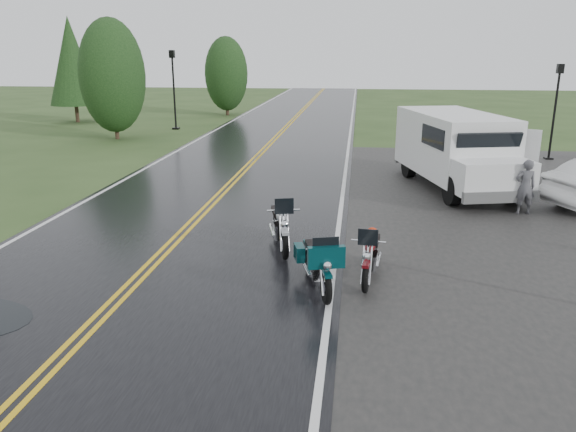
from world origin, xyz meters
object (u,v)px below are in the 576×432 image
object	(u,v)px
motorcycle_silver	(285,233)
lamp_post_far_right	(555,112)
motorcycle_red	(366,265)
motorcycle_teal	(326,275)
lamp_post_far_left	(174,90)
van_white	(455,164)
person_at_van	(525,188)

from	to	relation	value
motorcycle_silver	lamp_post_far_right	xyz separation A→B (m)	(9.38, 13.05, 1.30)
motorcycle_red	lamp_post_far_right	xyz separation A→B (m)	(7.68, 14.56, 1.36)
motorcycle_red	lamp_post_far_right	bearing A→B (deg)	68.68
motorcycle_teal	motorcycle_red	bearing A→B (deg)	24.64
lamp_post_far_left	motorcycle_silver	bearing A→B (deg)	-66.18
van_white	person_at_van	world-z (taller)	van_white
person_at_van	lamp_post_far_left	distance (m)	21.94
lamp_post_far_right	motorcycle_silver	bearing A→B (deg)	-125.71
motorcycle_silver	motorcycle_red	bearing A→B (deg)	-55.67
motorcycle_red	lamp_post_far_left	xyz separation A→B (m)	(-10.67, 21.84, 1.64)
motorcycle_red	person_at_van	world-z (taller)	person_at_van
motorcycle_red	motorcycle_teal	xyz separation A→B (m)	(-0.69, -0.58, 0.02)
van_white	motorcycle_teal	bearing A→B (deg)	-128.38
motorcycle_red	person_at_van	distance (m)	7.33
person_at_van	lamp_post_far_left	world-z (taller)	lamp_post_far_left
motorcycle_teal	lamp_post_far_right	world-z (taller)	lamp_post_far_right
van_white	lamp_post_far_left	bearing A→B (deg)	116.78
van_white	lamp_post_far_right	distance (m)	9.52
motorcycle_red	van_white	world-z (taller)	van_white
lamp_post_far_right	motorcycle_red	bearing A→B (deg)	-117.82
motorcycle_red	motorcycle_teal	size ratio (longest dim) A/B	0.97
motorcycle_teal	motorcycle_silver	world-z (taller)	motorcycle_silver
motorcycle_teal	person_at_van	world-z (taller)	person_at_van
van_white	lamp_post_far_right	size ratio (longest dim) A/B	1.62
motorcycle_teal	van_white	bearing A→B (deg)	50.25
person_at_van	lamp_post_far_left	xyz separation A→B (m)	(-15.01, 15.93, 1.47)
van_white	lamp_post_far_right	world-z (taller)	lamp_post_far_right
motorcycle_teal	lamp_post_far_left	bearing A→B (deg)	98.51
motorcycle_red	lamp_post_far_left	distance (m)	24.36
van_white	lamp_post_far_left	xyz separation A→B (m)	(-13.21, 15.26, 0.99)
motorcycle_teal	person_at_van	size ratio (longest dim) A/B	1.35
motorcycle_silver	lamp_post_far_right	world-z (taller)	lamp_post_far_right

